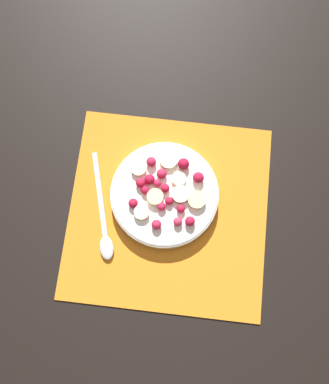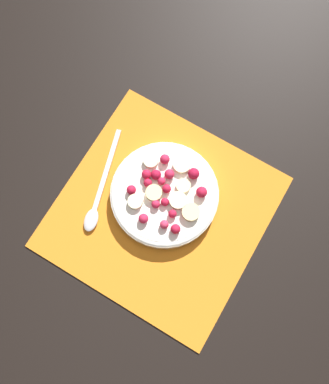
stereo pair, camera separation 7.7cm
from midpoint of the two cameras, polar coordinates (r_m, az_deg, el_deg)
name	(u,v)px [view 1 (the left image)]	position (r m, az deg, el deg)	size (l,w,h in m)	color
ground_plane	(168,212)	(0.80, -2.21, -3.19)	(3.00, 3.00, 0.00)	black
placemat	(168,211)	(0.80, -2.21, -3.15)	(0.37, 0.37, 0.01)	orange
fruit_bowl	(165,194)	(0.78, -2.72, -0.81)	(0.20, 0.20, 0.05)	silver
spoon	(104,226)	(0.80, -10.79, -4.98)	(0.20, 0.07, 0.01)	silver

